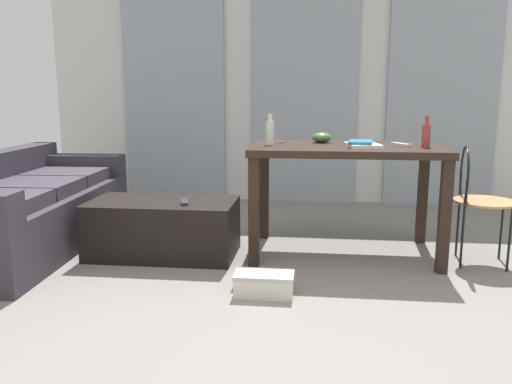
{
  "coord_description": "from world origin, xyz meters",
  "views": [
    {
      "loc": [
        0.13,
        -2.17,
        1.16
      ],
      "look_at": [
        -0.31,
        1.55,
        0.44
      ],
      "focal_mm": 35.99,
      "sensor_mm": 36.0,
      "label": 1
    }
  ],
  "objects_px": {
    "bottle_near": "(270,132)",
    "tv_remote_on_table": "(401,145)",
    "craft_table": "(346,161)",
    "scissors": "(280,142)",
    "shoebox": "(264,284)",
    "coffee_table": "(163,228)",
    "bowl": "(322,137)",
    "couch": "(24,210)",
    "wire_chair": "(475,192)",
    "bottle_far": "(426,135)",
    "book_stack": "(362,144)",
    "tv_remote_primary": "(184,202)"
  },
  "relations": [
    {
      "from": "bottle_far",
      "to": "shoebox",
      "type": "distance_m",
      "value": 1.53
    },
    {
      "from": "craft_table",
      "to": "scissors",
      "type": "relative_size",
      "value": 12.65
    },
    {
      "from": "craft_table",
      "to": "wire_chair",
      "type": "distance_m",
      "value": 0.89
    },
    {
      "from": "bottle_far",
      "to": "scissors",
      "type": "bearing_deg",
      "value": 166.66
    },
    {
      "from": "coffee_table",
      "to": "bowl",
      "type": "distance_m",
      "value": 1.35
    },
    {
      "from": "couch",
      "to": "bowl",
      "type": "distance_m",
      "value": 2.31
    },
    {
      "from": "bottle_near",
      "to": "shoebox",
      "type": "relative_size",
      "value": 0.64
    },
    {
      "from": "wire_chair",
      "to": "craft_table",
      "type": "bearing_deg",
      "value": 172.48
    },
    {
      "from": "couch",
      "to": "bottle_far",
      "type": "bearing_deg",
      "value": 1.12
    },
    {
      "from": "bottle_near",
      "to": "couch",
      "type": "bearing_deg",
      "value": -176.7
    },
    {
      "from": "coffee_table",
      "to": "wire_chair",
      "type": "xyz_separation_m",
      "value": [
        2.17,
        0.07,
        0.3
      ]
    },
    {
      "from": "bottle_near",
      "to": "bowl",
      "type": "xyz_separation_m",
      "value": [
        0.37,
        0.21,
        -0.05
      ]
    },
    {
      "from": "wire_chair",
      "to": "tv_remote_primary",
      "type": "xyz_separation_m",
      "value": [
        -1.99,
        -0.13,
        -0.09
      ]
    },
    {
      "from": "coffee_table",
      "to": "tv_remote_on_table",
      "type": "bearing_deg",
      "value": 5.79
    },
    {
      "from": "couch",
      "to": "book_stack",
      "type": "xyz_separation_m",
      "value": [
        2.5,
        0.02,
        0.52
      ]
    },
    {
      "from": "craft_table",
      "to": "tv_remote_primary",
      "type": "xyz_separation_m",
      "value": [
        -1.12,
        -0.25,
        -0.27
      ]
    },
    {
      "from": "bottle_far",
      "to": "tv_remote_on_table",
      "type": "bearing_deg",
      "value": 159.71
    },
    {
      "from": "bottle_far",
      "to": "tv_remote_on_table",
      "type": "height_order",
      "value": "bottle_far"
    },
    {
      "from": "wire_chair",
      "to": "coffee_table",
      "type": "bearing_deg",
      "value": -178.07
    },
    {
      "from": "couch",
      "to": "bowl",
      "type": "xyz_separation_m",
      "value": [
        2.22,
        0.32,
        0.54
      ]
    },
    {
      "from": "tv_remote_on_table",
      "to": "scissors",
      "type": "relative_size",
      "value": 1.64
    },
    {
      "from": "book_stack",
      "to": "couch",
      "type": "bearing_deg",
      "value": -179.53
    },
    {
      "from": "craft_table",
      "to": "shoebox",
      "type": "relative_size",
      "value": 3.86
    },
    {
      "from": "wire_chair",
      "to": "bowl",
      "type": "bearing_deg",
      "value": 163.75
    },
    {
      "from": "bottle_near",
      "to": "scissors",
      "type": "bearing_deg",
      "value": 72.49
    },
    {
      "from": "bottle_far",
      "to": "bowl",
      "type": "height_order",
      "value": "bottle_far"
    },
    {
      "from": "craft_table",
      "to": "shoebox",
      "type": "xyz_separation_m",
      "value": [
        -0.5,
        -0.86,
        -0.62
      ]
    },
    {
      "from": "bottle_near",
      "to": "scissors",
      "type": "height_order",
      "value": "bottle_near"
    },
    {
      "from": "tv_remote_on_table",
      "to": "couch",
      "type": "bearing_deg",
      "value": 153.36
    },
    {
      "from": "craft_table",
      "to": "book_stack",
      "type": "xyz_separation_m",
      "value": [
        0.1,
        -0.11,
        0.13
      ]
    },
    {
      "from": "coffee_table",
      "to": "wire_chair",
      "type": "relative_size",
      "value": 1.28
    },
    {
      "from": "coffee_table",
      "to": "bowl",
      "type": "xyz_separation_m",
      "value": [
        1.13,
        0.38,
        0.63
      ]
    },
    {
      "from": "craft_table",
      "to": "scissors",
      "type": "bearing_deg",
      "value": 161.08
    },
    {
      "from": "couch",
      "to": "scissors",
      "type": "distance_m",
      "value": 2.0
    },
    {
      "from": "craft_table",
      "to": "bottle_near",
      "type": "height_order",
      "value": "bottle_near"
    },
    {
      "from": "craft_table",
      "to": "bottle_near",
      "type": "distance_m",
      "value": 0.58
    },
    {
      "from": "coffee_table",
      "to": "shoebox",
      "type": "xyz_separation_m",
      "value": [
        0.8,
        -0.67,
        -0.13
      ]
    },
    {
      "from": "craft_table",
      "to": "tv_remote_primary",
      "type": "relative_size",
      "value": 7.18
    },
    {
      "from": "craft_table",
      "to": "wire_chair",
      "type": "xyz_separation_m",
      "value": [
        0.87,
        -0.11,
        -0.18
      ]
    },
    {
      "from": "wire_chair",
      "to": "bottle_far",
      "type": "distance_m",
      "value": 0.51
    },
    {
      "from": "tv_remote_on_table",
      "to": "scissors",
      "type": "distance_m",
      "value": 0.88
    },
    {
      "from": "tv_remote_on_table",
      "to": "shoebox",
      "type": "distance_m",
      "value": 1.42
    },
    {
      "from": "scissors",
      "to": "shoebox",
      "type": "xyz_separation_m",
      "value": [
        -0.02,
        -1.03,
        -0.73
      ]
    },
    {
      "from": "bottle_far",
      "to": "bowl",
      "type": "bearing_deg",
      "value": 159.46
    },
    {
      "from": "wire_chair",
      "to": "shoebox",
      "type": "relative_size",
      "value": 2.35
    },
    {
      "from": "craft_table",
      "to": "bottle_far",
      "type": "relative_size",
      "value": 6.3
    },
    {
      "from": "bottle_near",
      "to": "bowl",
      "type": "height_order",
      "value": "bottle_near"
    },
    {
      "from": "coffee_table",
      "to": "bottle_far",
      "type": "height_order",
      "value": "bottle_far"
    },
    {
      "from": "wire_chair",
      "to": "tv_remote_primary",
      "type": "height_order",
      "value": "wire_chair"
    },
    {
      "from": "bottle_near",
      "to": "tv_remote_on_table",
      "type": "height_order",
      "value": "bottle_near"
    }
  ]
}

